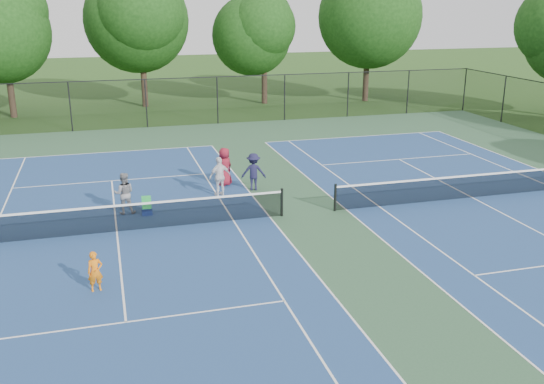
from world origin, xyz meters
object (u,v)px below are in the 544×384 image
object	(u,v)px
instructor	(124,193)
tree_back_c	(264,30)
bystander_a	(220,176)
ball_crate	(147,211)
child_player	(95,272)
bystander_b	(254,172)
tree_back_d	(369,11)
bystander_c	(225,167)
ball_hopper	(146,202)
tree_back_a	(2,26)
tree_back_b	(140,15)

from	to	relation	value
instructor	tree_back_c	bearing A→B (deg)	-111.20
tree_back_c	bystander_a	distance (m)	23.75
bystander_a	ball_crate	xyz separation A→B (m)	(-3.07, -1.55, -0.68)
child_player	bystander_b	bearing A→B (deg)	40.10
tree_back_d	child_player	world-z (taller)	tree_back_d
bystander_c	ball_hopper	bearing A→B (deg)	7.32
bystander_a	bystander_b	distance (m)	1.56
instructor	tree_back_a	bearing A→B (deg)	-68.43
bystander_c	ball_crate	size ratio (longest dim) A/B	4.40
instructor	bystander_c	size ratio (longest dim) A/B	0.95
tree_back_c	tree_back_d	distance (m)	8.17
tree_back_b	bystander_a	distance (m)	23.70
tree_back_b	bystander_c	xyz separation A→B (m)	(1.71, -21.57, -5.77)
tree_back_b	instructor	bearing A→B (deg)	-96.18
tree_back_a	child_player	world-z (taller)	tree_back_a
tree_back_b	instructor	size ratio (longest dim) A/B	6.35
bystander_b	bystander_c	size ratio (longest dim) A/B	0.96
bystander_a	bystander_b	bearing A→B (deg)	175.46
tree_back_c	instructor	world-z (taller)	tree_back_c
bystander_b	ball_hopper	bearing A→B (deg)	36.76
child_player	ball_hopper	world-z (taller)	child_player
ball_crate	tree_back_b	bearing A→B (deg)	85.69
child_player	bystander_c	xyz separation A→B (m)	(5.39, 8.83, 0.25)
ball_crate	bystander_b	bearing A→B (deg)	22.98
tree_back_b	bystander_c	distance (m)	22.40
bystander_a	ball_crate	world-z (taller)	bystander_a
bystander_a	tree_back_d	bearing A→B (deg)	-146.07
ball_hopper	bystander_a	bearing A→B (deg)	26.78
tree_back_b	instructor	world-z (taller)	tree_back_b
tree_back_b	bystander_b	bearing A→B (deg)	-83.09
child_player	bystander_a	world-z (taller)	bystander_a
bystander_b	ball_hopper	world-z (taller)	bystander_b
child_player	tree_back_c	bearing A→B (deg)	56.08
tree_back_a	tree_back_d	distance (m)	26.01
instructor	bystander_c	world-z (taller)	bystander_c
tree_back_c	ball_crate	distance (m)	26.43
child_player	instructor	bearing A→B (deg)	69.73
instructor	ball_crate	xyz separation A→B (m)	(0.77, -0.38, -0.65)
tree_back_b	tree_back_c	world-z (taller)	tree_back_b
tree_back_d	bystander_c	bearing A→B (deg)	-128.00
instructor	bystander_a	size ratio (longest dim) A/B	0.97
instructor	ball_hopper	distance (m)	0.91
bystander_c	bystander_b	bearing A→B (deg)	103.92
bystander_b	bystander_c	bearing A→B (deg)	-30.09
tree_back_d	ball_hopper	bearing A→B (deg)	-129.94
tree_back_b	ball_crate	xyz separation A→B (m)	(-1.85, -24.51, -6.46)
tree_back_a	ball_crate	xyz separation A→B (m)	(7.15, -22.51, -5.90)
tree_back_b	tree_back_d	bearing A→B (deg)	-6.71
tree_back_a	bystander_a	bearing A→B (deg)	-63.98
tree_back_a	bystander_b	distance (m)	24.25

